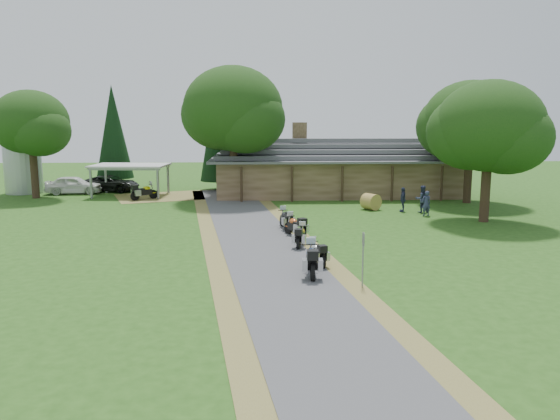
{
  "coord_description": "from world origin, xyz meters",
  "views": [
    {
      "loc": [
        -0.76,
        -23.25,
        6.5
      ],
      "look_at": [
        0.47,
        5.99,
        1.6
      ],
      "focal_mm": 35.0,
      "sensor_mm": 36.0,
      "label": 1
    }
  ],
  "objects_px": {
    "motorcycle_row_b": "(316,252)",
    "motorcycle_row_e": "(285,218)",
    "motorcycle_row_a": "(312,258)",
    "silo": "(22,157)",
    "motorcycle_row_d": "(295,225)",
    "car_dark_suv": "(110,180)",
    "motorcycle_carport_a": "(144,191)",
    "carport": "(131,180)",
    "car_white_sedan": "(74,183)",
    "lodge": "(335,166)",
    "motorcycle_row_c": "(301,235)",
    "hay_bale": "(371,202)"
  },
  "relations": [
    {
      "from": "motorcycle_row_a",
      "to": "motorcycle_row_b",
      "type": "bearing_deg",
      "value": -10.55
    },
    {
      "from": "motorcycle_row_b",
      "to": "motorcycle_row_c",
      "type": "relative_size",
      "value": 0.99
    },
    {
      "from": "motorcycle_row_e",
      "to": "motorcycle_row_d",
      "type": "bearing_deg",
      "value": 177.53
    },
    {
      "from": "car_dark_suv",
      "to": "motorcycle_carport_a",
      "type": "height_order",
      "value": "car_dark_suv"
    },
    {
      "from": "silo",
      "to": "car_dark_suv",
      "type": "distance_m",
      "value": 7.67
    },
    {
      "from": "silo",
      "to": "carport",
      "type": "bearing_deg",
      "value": -12.45
    },
    {
      "from": "silo",
      "to": "motorcycle_row_b",
      "type": "height_order",
      "value": "silo"
    },
    {
      "from": "car_white_sedan",
      "to": "motorcycle_row_d",
      "type": "distance_m",
      "value": 25.83
    },
    {
      "from": "lodge",
      "to": "motorcycle_row_c",
      "type": "relative_size",
      "value": 12.22
    },
    {
      "from": "carport",
      "to": "motorcycle_row_b",
      "type": "xyz_separation_m",
      "value": [
        13.41,
        -22.96,
        -0.75
      ]
    },
    {
      "from": "hay_bale",
      "to": "motorcycle_row_e",
      "type": "bearing_deg",
      "value": -134.22
    },
    {
      "from": "motorcycle_row_d",
      "to": "carport",
      "type": "bearing_deg",
      "value": 10.62
    },
    {
      "from": "car_white_sedan",
      "to": "motorcycle_row_b",
      "type": "bearing_deg",
      "value": -146.21
    },
    {
      "from": "motorcycle_row_b",
      "to": "motorcycle_row_d",
      "type": "distance_m",
      "value": 5.94
    },
    {
      "from": "silo",
      "to": "car_dark_suv",
      "type": "xyz_separation_m",
      "value": [
        7.33,
        0.73,
        -2.12
      ]
    },
    {
      "from": "motorcycle_row_a",
      "to": "motorcycle_row_d",
      "type": "height_order",
      "value": "motorcycle_row_a"
    },
    {
      "from": "car_dark_suv",
      "to": "motorcycle_row_c",
      "type": "bearing_deg",
      "value": -133.73
    },
    {
      "from": "motorcycle_row_a",
      "to": "motorcycle_row_b",
      "type": "xyz_separation_m",
      "value": [
        0.39,
        1.7,
        -0.14
      ]
    },
    {
      "from": "silo",
      "to": "motorcycle_carport_a",
      "type": "xyz_separation_m",
      "value": [
        11.44,
        -4.55,
        -2.49
      ]
    },
    {
      "from": "lodge",
      "to": "carport",
      "type": "height_order",
      "value": "lodge"
    },
    {
      "from": "motorcycle_row_c",
      "to": "motorcycle_row_a",
      "type": "bearing_deg",
      "value": -165.82
    },
    {
      "from": "motorcycle_row_c",
      "to": "motorcycle_carport_a",
      "type": "relative_size",
      "value": 0.83
    },
    {
      "from": "motorcycle_row_c",
      "to": "motorcycle_carport_a",
      "type": "xyz_separation_m",
      "value": [
        -11.41,
        17.01,
        0.12
      ]
    },
    {
      "from": "motorcycle_row_a",
      "to": "hay_bale",
      "type": "distance_m",
      "value": 17.63
    },
    {
      "from": "motorcycle_carport_a",
      "to": "carport",
      "type": "bearing_deg",
      "value": 84.37
    },
    {
      "from": "car_dark_suv",
      "to": "motorcycle_row_a",
      "type": "relative_size",
      "value": 2.64
    },
    {
      "from": "motorcycle_row_b",
      "to": "carport",
      "type": "bearing_deg",
      "value": 14.84
    },
    {
      "from": "silo",
      "to": "motorcycle_carport_a",
      "type": "bearing_deg",
      "value": -21.7
    },
    {
      "from": "carport",
      "to": "hay_bale",
      "type": "height_order",
      "value": "carport"
    },
    {
      "from": "motorcycle_row_d",
      "to": "motorcycle_row_a",
      "type": "bearing_deg",
      "value": 154.76
    },
    {
      "from": "lodge",
      "to": "motorcycle_row_d",
      "type": "height_order",
      "value": "lodge"
    },
    {
      "from": "motorcycle_row_d",
      "to": "motorcycle_carport_a",
      "type": "height_order",
      "value": "motorcycle_carport_a"
    },
    {
      "from": "silo",
      "to": "motorcycle_row_d",
      "type": "xyz_separation_m",
      "value": [
        22.72,
        -19.22,
        -2.54
      ]
    },
    {
      "from": "motorcycle_row_b",
      "to": "motorcycle_row_e",
      "type": "xyz_separation_m",
      "value": [
        -0.97,
        8.16,
        0.05
      ]
    },
    {
      "from": "car_dark_suv",
      "to": "motorcycle_row_e",
      "type": "distance_m",
      "value": 23.18
    },
    {
      "from": "car_dark_suv",
      "to": "motorcycle_row_e",
      "type": "relative_size",
      "value": 3.0
    },
    {
      "from": "motorcycle_row_c",
      "to": "motorcycle_row_e",
      "type": "xyz_separation_m",
      "value": [
        -0.56,
        4.59,
        0.05
      ]
    },
    {
      "from": "car_dark_suv",
      "to": "motorcycle_row_d",
      "type": "bearing_deg",
      "value": -130.94
    },
    {
      "from": "motorcycle_row_c",
      "to": "motorcycle_carport_a",
      "type": "distance_m",
      "value": 20.48
    },
    {
      "from": "lodge",
      "to": "motorcycle_row_b",
      "type": "bearing_deg",
      "value": -99.94
    },
    {
      "from": "silo",
      "to": "motorcycle_row_a",
      "type": "height_order",
      "value": "silo"
    },
    {
      "from": "lodge",
      "to": "motorcycle_row_c",
      "type": "bearing_deg",
      "value": -102.83
    },
    {
      "from": "silo",
      "to": "motorcycle_row_e",
      "type": "xyz_separation_m",
      "value": [
        22.3,
        -16.97,
        -2.56
      ]
    },
    {
      "from": "motorcycle_row_b",
      "to": "hay_bale",
      "type": "distance_m",
      "value": 15.9
    },
    {
      "from": "lodge",
      "to": "motorcycle_row_a",
      "type": "distance_m",
      "value": 25.63
    },
    {
      "from": "motorcycle_row_c",
      "to": "motorcycle_row_d",
      "type": "relative_size",
      "value": 0.9
    },
    {
      "from": "motorcycle_row_e",
      "to": "car_white_sedan",
      "type": "bearing_deg",
      "value": 34.52
    },
    {
      "from": "silo",
      "to": "motorcycle_row_c",
      "type": "relative_size",
      "value": 3.66
    },
    {
      "from": "motorcycle_row_c",
      "to": "motorcycle_row_b",
      "type": "bearing_deg",
      "value": -159.41
    },
    {
      "from": "motorcycle_row_e",
      "to": "motorcycle_carport_a",
      "type": "height_order",
      "value": "motorcycle_carport_a"
    }
  ]
}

